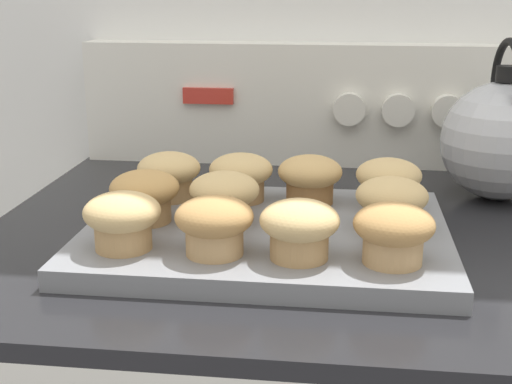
{
  "coord_description": "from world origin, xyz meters",
  "views": [
    {
      "loc": [
        0.05,
        -0.46,
        1.2
      ],
      "look_at": [
        -0.05,
        0.28,
        0.98
      ],
      "focal_mm": 50.0,
      "sensor_mm": 36.0,
      "label": 1
    }
  ],
  "objects_px": {
    "muffin_r2_c0": "(169,174)",
    "muffin_r2_c3": "(389,181)",
    "muffin_pan": "(267,235)",
    "muffin_r0_c2": "(299,227)",
    "muffin_r0_c0": "(122,219)",
    "muffin_r1_c0": "(145,194)",
    "muffin_r2_c2": "(310,177)",
    "muffin_r0_c3": "(394,231)",
    "tea_kettle": "(500,138)",
    "muffin_r0_c1": "(214,223)",
    "muffin_r1_c1": "(224,196)",
    "muffin_r1_c3": "(392,202)",
    "muffin_r2_c1": "(241,175)"
  },
  "relations": [
    {
      "from": "muffin_r2_c0",
      "to": "muffin_r2_c3",
      "type": "xyz_separation_m",
      "value": [
        0.26,
        0.0,
        0.0
      ]
    },
    {
      "from": "muffin_pan",
      "to": "muffin_r0_c2",
      "type": "height_order",
      "value": "muffin_r0_c2"
    },
    {
      "from": "muffin_r0_c0",
      "to": "muffin_r1_c0",
      "type": "height_order",
      "value": "same"
    },
    {
      "from": "muffin_pan",
      "to": "muffin_r0_c0",
      "type": "distance_m",
      "value": 0.16
    },
    {
      "from": "muffin_r2_c2",
      "to": "muffin_r2_c3",
      "type": "relative_size",
      "value": 1.0
    },
    {
      "from": "muffin_r0_c0",
      "to": "muffin_r0_c3",
      "type": "xyz_separation_m",
      "value": [
        0.26,
        -0.0,
        0.0
      ]
    },
    {
      "from": "muffin_r0_c0",
      "to": "muffin_r0_c3",
      "type": "bearing_deg",
      "value": -0.92
    },
    {
      "from": "muffin_r0_c3",
      "to": "tea_kettle",
      "type": "xyz_separation_m",
      "value": [
        0.15,
        0.3,
        0.03
      ]
    },
    {
      "from": "muffin_r0_c0",
      "to": "muffin_r0_c1",
      "type": "height_order",
      "value": "same"
    },
    {
      "from": "muffin_pan",
      "to": "muffin_r1_c1",
      "type": "relative_size",
      "value": 5.11
    },
    {
      "from": "muffin_r0_c3",
      "to": "muffin_r1_c3",
      "type": "distance_m",
      "value": 0.09
    },
    {
      "from": "muffin_pan",
      "to": "muffin_r2_c0",
      "type": "distance_m",
      "value": 0.16
    },
    {
      "from": "muffin_r2_c3",
      "to": "muffin_r0_c2",
      "type": "bearing_deg",
      "value": -117.75
    },
    {
      "from": "muffin_r1_c3",
      "to": "muffin_r2_c1",
      "type": "relative_size",
      "value": 1.0
    },
    {
      "from": "muffin_r1_c3",
      "to": "muffin_r1_c1",
      "type": "bearing_deg",
      "value": 179.9
    },
    {
      "from": "muffin_r2_c2",
      "to": "muffin_r1_c3",
      "type": "bearing_deg",
      "value": -44.03
    },
    {
      "from": "muffin_r0_c2",
      "to": "muffin_r2_c0",
      "type": "distance_m",
      "value": 0.24
    },
    {
      "from": "muffin_r1_c3",
      "to": "muffin_r2_c0",
      "type": "relative_size",
      "value": 1.0
    },
    {
      "from": "muffin_r0_c2",
      "to": "muffin_r1_c0",
      "type": "height_order",
      "value": "same"
    },
    {
      "from": "muffin_r1_c1",
      "to": "muffin_r2_c2",
      "type": "bearing_deg",
      "value": 44.77
    },
    {
      "from": "muffin_r0_c2",
      "to": "muffin_r2_c0",
      "type": "xyz_separation_m",
      "value": [
        -0.17,
        0.17,
        0.0
      ]
    },
    {
      "from": "muffin_r0_c2",
      "to": "muffin_r2_c3",
      "type": "xyz_separation_m",
      "value": [
        0.09,
        0.18,
        0.0
      ]
    },
    {
      "from": "muffin_r0_c3",
      "to": "muffin_r1_c1",
      "type": "distance_m",
      "value": 0.2
    },
    {
      "from": "muffin_r0_c1",
      "to": "muffin_r2_c3",
      "type": "height_order",
      "value": "same"
    },
    {
      "from": "muffin_r1_c3",
      "to": "muffin_r2_c1",
      "type": "distance_m",
      "value": 0.19
    },
    {
      "from": "muffin_pan",
      "to": "muffin_r2_c2",
      "type": "bearing_deg",
      "value": 65.21
    },
    {
      "from": "muffin_pan",
      "to": "muffin_r2_c1",
      "type": "distance_m",
      "value": 0.11
    },
    {
      "from": "muffin_r0_c0",
      "to": "muffin_r1_c3",
      "type": "relative_size",
      "value": 1.0
    },
    {
      "from": "muffin_r0_c1",
      "to": "muffin_r1_c0",
      "type": "height_order",
      "value": "same"
    },
    {
      "from": "muffin_r2_c1",
      "to": "muffin_r2_c3",
      "type": "relative_size",
      "value": 1.0
    },
    {
      "from": "muffin_r1_c0",
      "to": "muffin_r2_c0",
      "type": "distance_m",
      "value": 0.09
    },
    {
      "from": "muffin_pan",
      "to": "muffin_r1_c1",
      "type": "bearing_deg",
      "value": 176.68
    },
    {
      "from": "muffin_pan",
      "to": "muffin_r2_c3",
      "type": "bearing_deg",
      "value": 32.78
    },
    {
      "from": "muffin_r2_c0",
      "to": "tea_kettle",
      "type": "relative_size",
      "value": 0.36
    },
    {
      "from": "muffin_r1_c1",
      "to": "muffin_r2_c0",
      "type": "bearing_deg",
      "value": 134.96
    },
    {
      "from": "muffin_r2_c0",
      "to": "muffin_r2_c3",
      "type": "relative_size",
      "value": 1.0
    },
    {
      "from": "muffin_r0_c2",
      "to": "muffin_r2_c3",
      "type": "relative_size",
      "value": 1.0
    },
    {
      "from": "muffin_pan",
      "to": "tea_kettle",
      "type": "bearing_deg",
      "value": 37.07
    },
    {
      "from": "muffin_r0_c1",
      "to": "muffin_r2_c3",
      "type": "distance_m",
      "value": 0.25
    },
    {
      "from": "muffin_r1_c3",
      "to": "muffin_r2_c1",
      "type": "bearing_deg",
      "value": 153.41
    },
    {
      "from": "muffin_r2_c2",
      "to": "tea_kettle",
      "type": "height_order",
      "value": "tea_kettle"
    },
    {
      "from": "muffin_r0_c2",
      "to": "muffin_r2_c3",
      "type": "bearing_deg",
      "value": 62.25
    },
    {
      "from": "muffin_r1_c3",
      "to": "muffin_r2_c2",
      "type": "bearing_deg",
      "value": 135.97
    },
    {
      "from": "muffin_r0_c1",
      "to": "muffin_r2_c2",
      "type": "relative_size",
      "value": 1.0
    },
    {
      "from": "muffin_r0_c3",
      "to": "muffin_r2_c3",
      "type": "relative_size",
      "value": 1.0
    },
    {
      "from": "muffin_r2_c0",
      "to": "muffin_r2_c1",
      "type": "bearing_deg",
      "value": 3.07
    },
    {
      "from": "muffin_r1_c3",
      "to": "tea_kettle",
      "type": "bearing_deg",
      "value": 54.62
    },
    {
      "from": "muffin_r1_c0",
      "to": "muffin_r1_c1",
      "type": "distance_m",
      "value": 0.09
    },
    {
      "from": "muffin_r1_c1",
      "to": "muffin_r1_c0",
      "type": "bearing_deg",
      "value": -176.96
    },
    {
      "from": "muffin_r1_c1",
      "to": "muffin_r2_c0",
      "type": "xyz_separation_m",
      "value": [
        -0.08,
        0.08,
        0.0
      ]
    }
  ]
}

